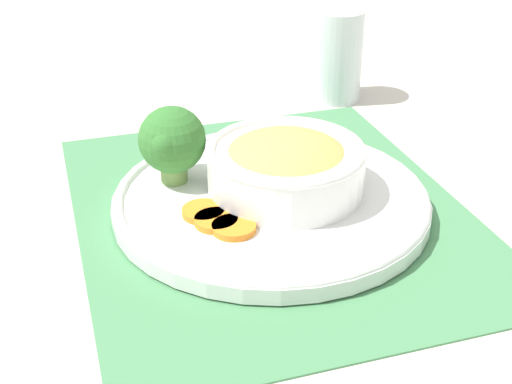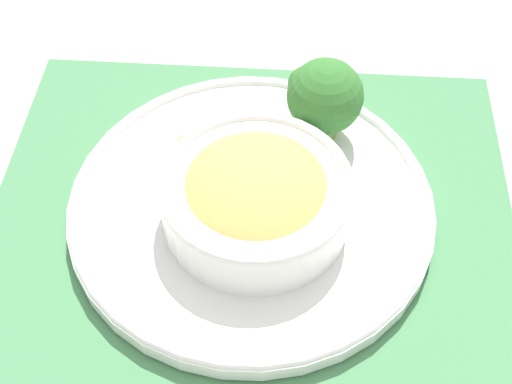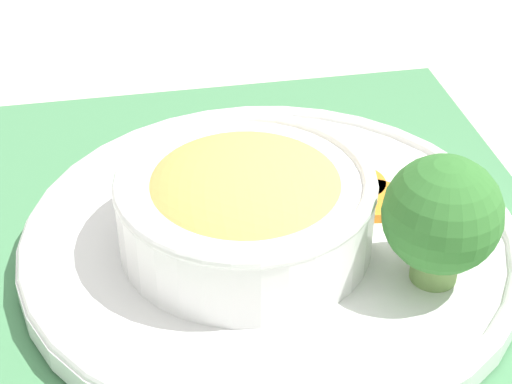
# 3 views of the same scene
# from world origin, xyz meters

# --- Properties ---
(ground_plane) EXTENTS (4.00, 4.00, 0.00)m
(ground_plane) POSITION_xyz_m (0.00, 0.00, 0.00)
(ground_plane) COLOR beige
(placemat) EXTENTS (0.51, 0.43, 0.00)m
(placemat) POSITION_xyz_m (0.00, 0.00, 0.00)
(placemat) COLOR #4C8C59
(placemat) RESTS_ON ground_plane
(plate) EXTENTS (0.33, 0.33, 0.02)m
(plate) POSITION_xyz_m (0.00, 0.00, 0.02)
(plate) COLOR white
(plate) RESTS_ON placemat
(bowl) EXTENTS (0.16, 0.16, 0.06)m
(bowl) POSITION_xyz_m (0.01, -0.02, 0.05)
(bowl) COLOR white
(bowl) RESTS_ON plate
(broccoli_floret) EXTENTS (0.07, 0.07, 0.08)m
(broccoli_floret) POSITION_xyz_m (0.05, 0.09, 0.07)
(broccoli_floret) COLOR #759E51
(broccoli_floret) RESTS_ON plate
(carrot_slice_near) EXTENTS (0.04, 0.04, 0.01)m
(carrot_slice_near) POSITION_xyz_m (-0.02, 0.07, 0.02)
(carrot_slice_near) COLOR orange
(carrot_slice_near) RESTS_ON plate
(carrot_slice_middle) EXTENTS (0.04, 0.04, 0.01)m
(carrot_slice_middle) POSITION_xyz_m (-0.04, 0.07, 0.02)
(carrot_slice_middle) COLOR orange
(carrot_slice_middle) RESTS_ON plate
(carrot_slice_far) EXTENTS (0.04, 0.04, 0.01)m
(carrot_slice_far) POSITION_xyz_m (-0.06, 0.05, 0.02)
(carrot_slice_far) COLOR orange
(carrot_slice_far) RESTS_ON plate
(water_glass) EXTENTS (0.07, 0.07, 0.13)m
(water_glass) POSITION_xyz_m (0.30, -0.17, 0.06)
(water_glass) COLOR silver
(water_glass) RESTS_ON ground_plane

